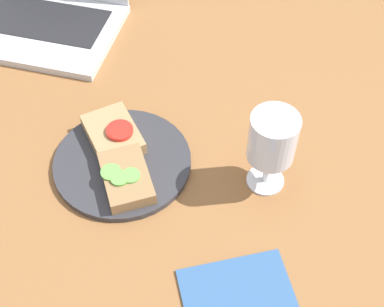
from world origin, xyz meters
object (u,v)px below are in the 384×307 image
Objects in this scene: wine_glass at (272,141)px; sandwich_with_tomato at (114,134)px; plate at (120,162)px; sandwich_with_cucumber at (126,178)px; laptop at (44,4)px; napkin at (241,305)px.

sandwich_with_tomato is at bearing 176.82° from wine_glass.
plate is 5.22cm from sandwich_with_cucumber.
wine_glass is at bearing -30.28° from laptop.
plate is 1.54× the size of wine_glass.
wine_glass reaches higher than plate.
laptop reaches higher than plate.
laptop is at bearing 131.41° from sandwich_with_tomato.
plate is at bearing -49.72° from laptop.
wine_glass is 60.92cm from laptop.
sandwich_with_cucumber is 23.98cm from wine_glass.
laptop reaches higher than napkin.
sandwich_with_tomato is at bearing -48.59° from laptop.
sandwich_with_tomato reaches higher than sandwich_with_cucumber.
plate is at bearing -59.00° from sandwich_with_tomato.
laptop is (-25.64, 29.07, 1.48)cm from sandwich_with_tomato.
napkin is (24.55, -19.52, -0.37)cm from plate.
sandwich_with_tomato is (-2.45, 4.08, 1.91)cm from plate.
laptop is (-30.67, 37.29, 1.54)cm from sandwich_with_cucumber.
sandwich_with_tomato is 0.86× the size of napkin.
sandwich_with_cucumber is at bearing -162.72° from wine_glass.
napkin is (0.31, -22.12, -9.99)cm from wine_glass.
sandwich_with_tomato is at bearing 121.45° from sandwich_with_cucumber.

